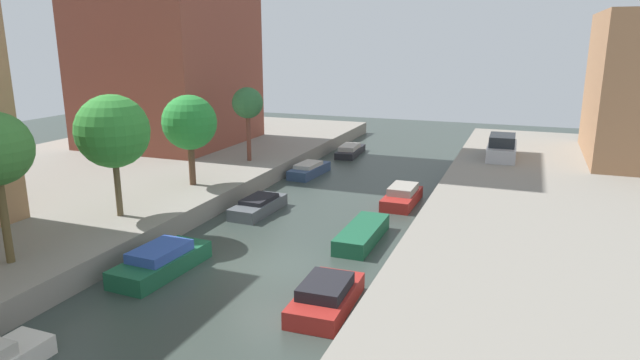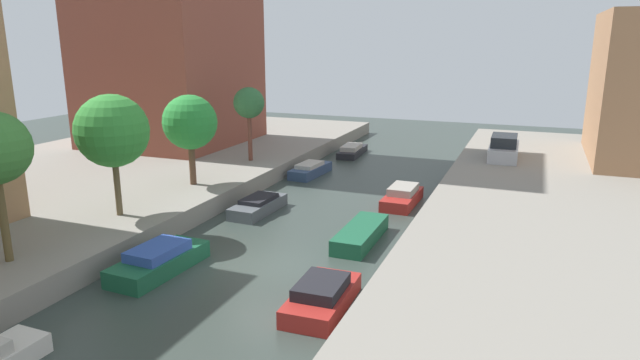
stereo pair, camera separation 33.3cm
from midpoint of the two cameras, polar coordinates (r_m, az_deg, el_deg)
ground_plane at (r=21.97m, az=-5.92°, el=-8.93°), size 84.00×84.00×0.00m
street_tree_3 at (r=25.49m, az=-20.38°, el=4.77°), size 3.18×3.18×5.41m
street_tree_4 at (r=30.04m, az=-13.02°, el=5.81°), size 2.90×2.90×4.85m
street_tree_5 at (r=35.50m, az=-7.11°, el=7.84°), size 1.97×1.97×4.72m
parked_car at (r=38.38m, az=18.74°, el=3.12°), size 1.90×4.75×1.57m
moored_boat_left_2 at (r=22.09m, az=-15.93°, el=-8.04°), size 1.91×4.29×1.06m
moored_boat_left_3 at (r=28.44m, az=-6.08°, el=-2.66°), size 1.59×3.85×0.82m
moored_boat_left_4 at (r=35.95m, az=-0.75°, el=1.07°), size 1.65×3.92×0.85m
moored_boat_left_5 at (r=42.32m, az=3.58°, el=3.05°), size 1.65×4.34×0.82m
moored_boat_right_2 at (r=18.59m, az=0.72°, el=-11.97°), size 1.80×3.72×1.00m
moored_boat_right_3 at (r=24.38m, az=4.63°, el=-5.61°), size 1.39×4.35×0.69m
moored_boat_right_4 at (r=30.01m, az=8.84°, el=-1.72°), size 1.57×3.82×1.00m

